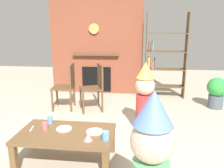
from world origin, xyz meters
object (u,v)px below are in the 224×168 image
at_px(paper_cup_near_right, 45,126).
at_px(paper_plate_rear, 64,129).
at_px(paper_cup_center, 50,120).
at_px(dining_chair_middle, 96,85).
at_px(bookshelf, 162,59).
at_px(paper_plate_front, 95,132).
at_px(paper_cup_near_left, 105,136).
at_px(child_with_cone_hat, 151,162).
at_px(child_in_pink, 145,95).
at_px(potted_plant_tall, 217,91).
at_px(coffee_table, 66,136).
at_px(dining_chair_left, 68,84).
at_px(birthday_cake_slice, 88,137).

bearing_deg(paper_cup_near_right, paper_plate_rear, 12.76).
relative_size(paper_cup_center, dining_chair_middle, 0.11).
bearing_deg(paper_cup_center, bookshelf, 58.19).
bearing_deg(bookshelf, paper_plate_rear, -116.85).
relative_size(paper_plate_rear, dining_chair_middle, 0.21).
bearing_deg(paper_plate_front, paper_cup_near_right, -178.59).
bearing_deg(paper_cup_near_left, paper_cup_near_right, 167.87).
xyz_separation_m(child_with_cone_hat, dining_chair_middle, (-0.92, 2.65, -0.11)).
xyz_separation_m(child_in_pink, potted_plant_tall, (1.45, 1.19, -0.22)).
xyz_separation_m(paper_cup_near_right, child_with_cone_hat, (1.20, -0.89, 0.19)).
height_order(coffee_table, paper_cup_near_right, paper_cup_near_right).
xyz_separation_m(coffee_table, dining_chair_left, (-0.54, 1.79, 0.18)).
bearing_deg(paper_cup_near_right, dining_chair_middle, 80.82).
distance_m(coffee_table, birthday_cake_slice, 0.36).
height_order(coffee_table, paper_cup_center, paper_cup_center).
bearing_deg(paper_plate_front, paper_cup_center, 163.82).
distance_m(paper_plate_rear, potted_plant_tall, 3.21).
xyz_separation_m(bookshelf, paper_cup_near_right, (-1.63, -2.83, -0.44)).
bearing_deg(paper_plate_rear, potted_plant_tall, 40.80).
relative_size(paper_cup_center, child_in_pink, 0.09).
bearing_deg(dining_chair_middle, paper_plate_rear, 65.61).
bearing_deg(paper_cup_near_right, potted_plant_tall, 39.04).
distance_m(paper_cup_near_left, child_with_cone_hat, 0.87).
height_order(paper_cup_near_left, dining_chair_left, dining_chair_left).
xyz_separation_m(bookshelf, paper_cup_near_left, (-0.87, -2.99, -0.44)).
height_order(bookshelf, paper_cup_center, bookshelf).
xyz_separation_m(paper_cup_near_left, dining_chair_left, (-1.03, 1.93, 0.08)).
relative_size(paper_cup_near_left, potted_plant_tall, 0.16).
height_order(paper_cup_near_left, birthday_cake_slice, paper_cup_near_left).
bearing_deg(dining_chair_middle, paper_cup_center, 57.21).
height_order(bookshelf, birthday_cake_slice, bookshelf).
bearing_deg(paper_plate_rear, paper_plate_front, -5.15).
xyz_separation_m(paper_cup_near_left, paper_cup_center, (-0.77, 0.35, -0.00)).
bearing_deg(paper_cup_near_right, paper_plate_front, 1.41).
bearing_deg(potted_plant_tall, paper_plate_rear, -139.20).
xyz_separation_m(paper_plate_front, dining_chair_left, (-0.87, 1.75, 0.12)).
height_order(paper_cup_center, dining_chair_middle, dining_chair_middle).
bearing_deg(paper_cup_center, birthday_cake_slice, -33.49).
relative_size(coffee_table, paper_cup_near_left, 11.02).
xyz_separation_m(paper_cup_near_right, potted_plant_tall, (2.65, 2.15, -0.08)).
height_order(paper_plate_rear, dining_chair_left, dining_chair_left).
bearing_deg(bookshelf, paper_cup_near_left, -106.22).
bearing_deg(dining_chair_left, potted_plant_tall, -178.03).
height_order(paper_plate_front, dining_chair_middle, dining_chair_middle).
bearing_deg(paper_cup_center, coffee_table, -38.26).
distance_m(coffee_table, potted_plant_tall, 3.23).
distance_m(paper_cup_near_left, child_in_pink, 1.21).
bearing_deg(dining_chair_left, paper_plate_front, 110.95).
height_order(child_with_cone_hat, child_in_pink, child_with_cone_hat).
bearing_deg(dining_chair_left, dining_chair_middle, 174.37).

